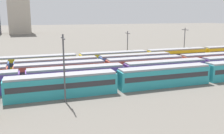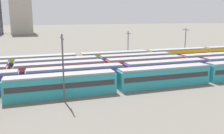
# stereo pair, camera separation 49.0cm
# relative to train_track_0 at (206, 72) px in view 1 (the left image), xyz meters

# --- Properties ---
(train_track_0) EXTENTS (112.50, 3.06, 3.75)m
(train_track_0) POSITION_rel_train_track_0_xyz_m (0.00, 0.00, 0.00)
(train_track_0) COLOR teal
(train_track_0) RESTS_ON ground_plane
(train_track_1) EXTENTS (93.60, 3.06, 3.75)m
(train_track_1) POSITION_rel_train_track_0_xyz_m (-6.13, 5.20, 0.00)
(train_track_1) COLOR #6B429E
(train_track_1) RESTS_ON ground_plane
(train_track_2) EXTENTS (112.50, 3.06, 3.75)m
(train_track_2) POSITION_rel_train_track_0_xyz_m (1.09, 10.40, 0.00)
(train_track_2) COLOR #BC4C38
(train_track_2) RESTS_ON ground_plane
(train_track_3) EXTENTS (55.80, 3.06, 3.75)m
(train_track_3) POSITION_rel_train_track_0_xyz_m (-27.36, 15.60, -0.00)
(train_track_3) COLOR #4C70BC
(train_track_3) RESTS_ON ground_plane
(train_track_4) EXTENTS (93.60, 3.06, 3.75)m
(train_track_4) POSITION_rel_train_track_0_xyz_m (-12.17, 20.80, 0.00)
(train_track_4) COLOR yellow
(train_track_4) RESTS_ON ground_plane
(catenary_pole_0) EXTENTS (0.24, 3.20, 10.38)m
(catenary_pole_0) POSITION_rel_train_track_0_xyz_m (-28.36, -2.87, 3.84)
(catenary_pole_0) COLOR #4C4C51
(catenary_pole_0) RESTS_ON ground_plane
(catenary_pole_1) EXTENTS (0.24, 3.20, 9.38)m
(catenary_pole_1) POSITION_rel_train_track_0_xyz_m (11.37, 24.04, 3.32)
(catenary_pole_1) COLOR #4C4C51
(catenary_pole_1) RESTS_ON ground_plane
(catenary_pole_3) EXTENTS (0.24, 3.20, 8.77)m
(catenary_pole_3) POSITION_rel_train_track_0_xyz_m (-7.07, 24.09, 3.01)
(catenary_pole_3) COLOR #4C4C51
(catenary_pole_3) RESTS_ON ground_plane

